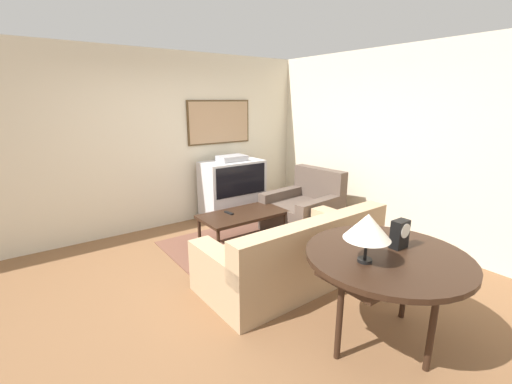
# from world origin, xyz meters

# --- Properties ---
(ground_plane) EXTENTS (12.00, 12.00, 0.00)m
(ground_plane) POSITION_xyz_m (0.00, 0.00, 0.00)
(ground_plane) COLOR brown
(wall_back) EXTENTS (12.00, 0.10, 2.70)m
(wall_back) POSITION_xyz_m (0.02, 2.13, 1.35)
(wall_back) COLOR beige
(wall_back) RESTS_ON ground_plane
(wall_right) EXTENTS (0.06, 12.00, 2.70)m
(wall_right) POSITION_xyz_m (2.63, 0.00, 1.35)
(wall_right) COLOR beige
(wall_right) RESTS_ON ground_plane
(area_rug) EXTENTS (1.91, 1.62, 0.01)m
(area_rug) POSITION_xyz_m (0.59, 0.69, 0.01)
(area_rug) COLOR brown
(area_rug) RESTS_ON ground_plane
(tv) EXTENTS (1.02, 0.57, 1.10)m
(tv) POSITION_xyz_m (1.09, 1.71, 0.52)
(tv) COLOR silver
(tv) RESTS_ON ground_plane
(couch) EXTENTS (2.08, 1.00, 0.81)m
(couch) POSITION_xyz_m (0.56, -0.45, 0.28)
(couch) COLOR tan
(couch) RESTS_ON ground_plane
(armchair) EXTENTS (1.07, 1.01, 0.93)m
(armchair) POSITION_xyz_m (1.73, 0.64, 0.30)
(armchair) COLOR brown
(armchair) RESTS_ON ground_plane
(coffee_table) EXTENTS (1.20, 0.63, 0.45)m
(coffee_table) POSITION_xyz_m (0.67, 0.75, 0.41)
(coffee_table) COLOR black
(coffee_table) RESTS_ON ground_plane
(console_table) EXTENTS (1.29, 1.29, 0.80)m
(console_table) POSITION_xyz_m (0.47, -1.62, 0.73)
(console_table) COLOR black
(console_table) RESTS_ON ground_plane
(table_lamp) EXTENTS (0.35, 0.35, 0.38)m
(table_lamp) POSITION_xyz_m (0.21, -1.59, 1.08)
(table_lamp) COLOR black
(table_lamp) RESTS_ON console_table
(mantel_clock) EXTENTS (0.15, 0.10, 0.24)m
(mantel_clock) POSITION_xyz_m (0.65, -1.60, 0.92)
(mantel_clock) COLOR black
(mantel_clock) RESTS_ON console_table
(remote) EXTENTS (0.06, 0.16, 0.02)m
(remote) POSITION_xyz_m (0.50, 0.85, 0.46)
(remote) COLOR black
(remote) RESTS_ON coffee_table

